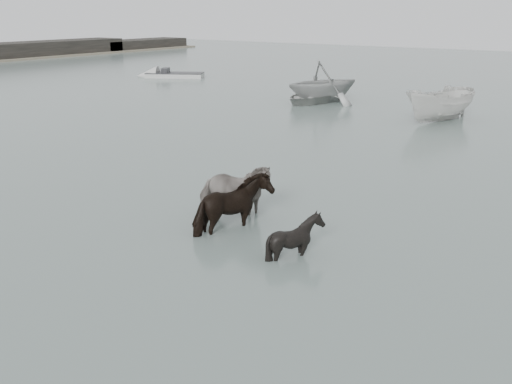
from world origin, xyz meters
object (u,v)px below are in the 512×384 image
pony_black (296,228)px  pony_pinto (234,184)px  pony_dark (234,197)px  rowboat_lead (312,95)px

pony_black → pony_pinto: bearing=44.1°
pony_pinto → pony_dark: pony_dark is taller
pony_dark → rowboat_lead: 20.59m
rowboat_lead → pony_black: bearing=-55.4°
pony_pinto → pony_dark: 1.12m
pony_dark → pony_black: pony_dark is taller
pony_dark → rowboat_lead: pony_dark is taller
pony_pinto → pony_dark: (0.68, -0.89, 0.02)m
pony_black → rowboat_lead: (-10.55, 19.12, -0.19)m
pony_pinto → rowboat_lead: bearing=-1.6°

